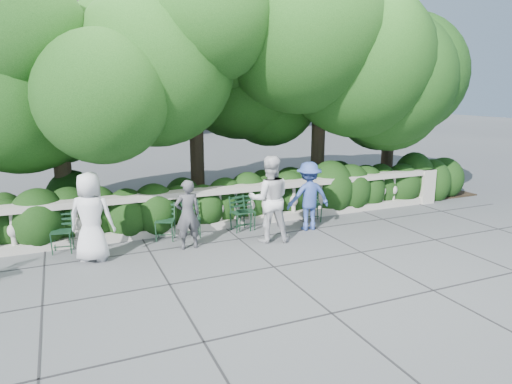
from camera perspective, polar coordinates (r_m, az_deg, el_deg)
name	(u,v)px	position (r m, az deg, el deg)	size (l,w,h in m)	color
ground	(275,247)	(9.80, 2.35, -6.90)	(90.00, 90.00, 0.00)	#484A4F
balustrade	(243,206)	(11.24, -1.63, -1.73)	(12.00, 0.44, 1.00)	#9E998E
shrub_hedge	(227,213)	(12.45, -3.68, -2.63)	(15.00, 2.60, 1.70)	black
tree_canopy	(247,63)	(12.45, -1.18, 15.81)	(15.04, 6.52, 6.78)	#3F3023
chair_a	(192,239)	(10.42, -7.98, -5.81)	(0.44, 0.48, 0.84)	black
chair_b	(62,255)	(10.17, -23.05, -7.21)	(0.44, 0.48, 0.84)	black
chair_c	(165,242)	(10.31, -11.34, -6.15)	(0.44, 0.48, 0.84)	black
chair_d	(247,231)	(10.89, -1.11, -4.87)	(0.44, 0.48, 0.84)	black
chair_e	(244,232)	(10.78, -1.56, -5.04)	(0.44, 0.48, 0.84)	black
chair_f	(314,223)	(11.63, 7.22, -3.82)	(0.44, 0.48, 0.84)	black
person_businessman	(91,217)	(9.37, -19.93, -2.96)	(0.86, 0.56, 1.76)	silver
person_woman_grey	(188,214)	(9.62, -8.54, -2.80)	(0.54, 0.35, 1.48)	#45454A
person_casual_man	(270,199)	(9.95, 1.70, -0.89)	(0.92, 0.72, 1.90)	silver
person_older_blue	(309,196)	(10.87, 6.59, -0.50)	(1.06, 0.61, 1.64)	#304792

